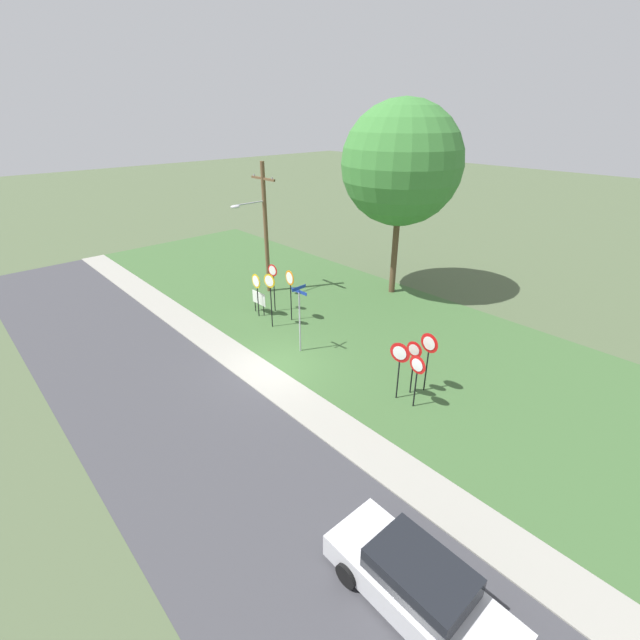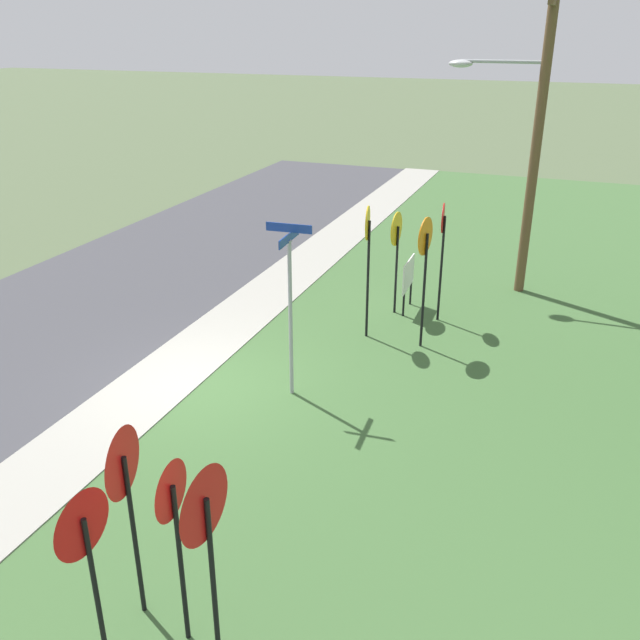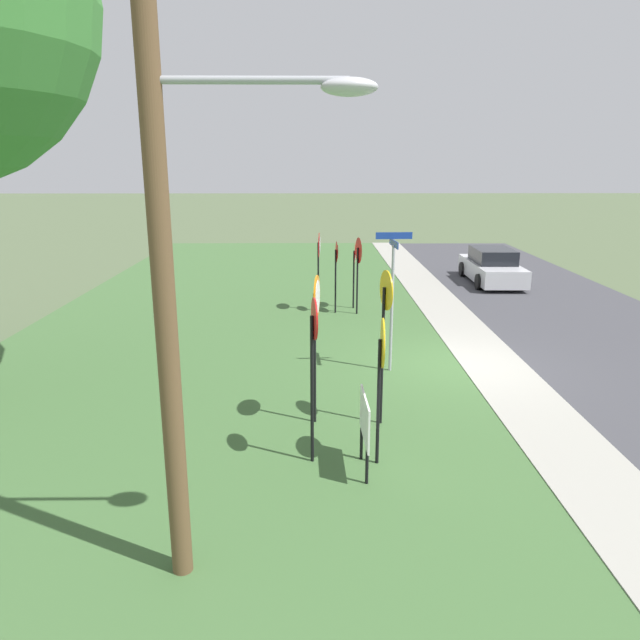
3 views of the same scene
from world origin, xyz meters
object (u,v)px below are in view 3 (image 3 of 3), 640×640
stop_sign_near_left (316,316)px  utility_pole (176,220)px  yield_sign_far_right (319,252)px  stop_sign_far_center (314,347)px  notice_board (365,422)px  street_name_post (392,291)px  yield_sign_near_right (355,259)px  yield_sign_far_left (337,260)px  stop_sign_near_right (382,360)px  stop_sign_far_left (385,314)px  parked_sedan_distant (492,267)px  yield_sign_near_left (359,257)px

stop_sign_near_left → utility_pole: size_ratio=0.37×
yield_sign_far_right → utility_pole: size_ratio=0.34×
stop_sign_far_center → notice_board: stop_sign_far_center is taller
street_name_post → yield_sign_near_right: bearing=0.5°
yield_sign_far_left → yield_sign_far_right: bearing=59.8°
yield_sign_near_right → yield_sign_far_right: size_ratio=0.87×
stop_sign_far_center → notice_board: (-0.32, -0.79, -1.12)m
stop_sign_near_right → stop_sign_far_center: 1.07m
yield_sign_near_right → stop_sign_far_left: bearing=-176.0°
stop_sign_far_center → street_name_post: bearing=-29.8°
yield_sign_near_right → parked_sedan_distant: 7.41m
stop_sign_far_center → notice_board: 1.41m
stop_sign_far_left → utility_pole: bearing=136.2°
yield_sign_far_left → utility_pole: (-12.47, 2.14, 2.44)m
yield_sign_near_left → yield_sign_far_right: (0.42, 1.23, 0.09)m
stop_sign_near_right → stop_sign_far_left: (1.52, -0.22, 0.33)m
stop_sign_far_left → yield_sign_far_left: 8.40m
stop_sign_far_center → utility_pole: utility_pole is taller
yield_sign_far_right → notice_board: (-10.41, -0.59, -1.09)m
parked_sedan_distant → stop_sign_near_left: bearing=152.7°
notice_board → yield_sign_near_right: bearing=-4.8°
stop_sign_far_left → yield_sign_far_left: (8.38, 0.53, -0.40)m
stop_sign_near_left → yield_sign_far_right: (8.57, -0.15, -0.13)m
stop_sign_near_left → yield_sign_far_left: 8.34m
notice_board → parked_sedan_distant: size_ratio=0.28×
yield_sign_near_right → yield_sign_far_left: size_ratio=0.96×
yield_sign_near_right → yield_sign_far_right: (-0.34, 1.17, 0.28)m
stop_sign_near_left → yield_sign_near_right: 9.02m
stop_sign_far_center → utility_pole: 3.71m
stop_sign_far_left → utility_pole: size_ratio=0.38×
yield_sign_near_right → yield_sign_far_right: yield_sign_far_right is taller
street_name_post → stop_sign_near_left: bearing=144.9°
yield_sign_near_right → yield_sign_far_left: 0.87m
street_name_post → parked_sedan_distant: bearing=-30.8°
stop_sign_near_left → yield_sign_far_right: 8.57m
yield_sign_far_right → utility_pole: utility_pole is taller
stop_sign_near_left → notice_board: bearing=-150.8°
yield_sign_far_right → parked_sedan_distant: 8.58m
stop_sign_near_right → yield_sign_far_left: bearing=4.6°
yield_sign_near_left → street_name_post: street_name_post is taller
stop_sign_near_right → yield_sign_near_right: size_ratio=1.09×
parked_sedan_distant → notice_board: bearing=158.0°
stop_sign_near_right → stop_sign_far_left: 1.57m
yield_sign_far_right → notice_board: bearing=-172.8°
parked_sedan_distant → yield_sign_near_left: bearing=132.7°
stop_sign_far_center → yield_sign_far_right: (10.09, -0.20, -0.04)m
street_name_post → stop_sign_near_right: bearing=167.1°
stop_sign_far_center → yield_sign_far_right: stop_sign_far_center is taller
utility_pole → parked_sedan_distant: (17.49, -8.62, -3.54)m
yield_sign_near_right → yield_sign_far_left: bearing=138.9°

